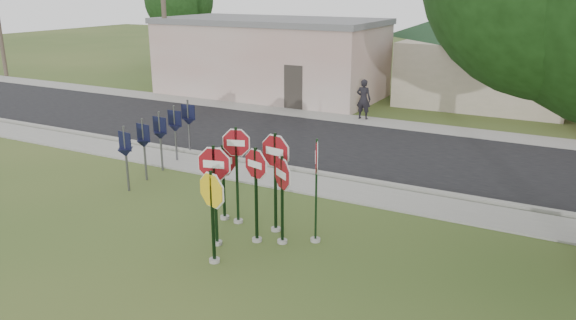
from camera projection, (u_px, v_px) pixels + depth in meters
The scene contains 19 objects.
ground at pixel (219, 263), 12.47m from camera, with size 120.00×120.00×0.00m, color #2E4B1C.
sidewalk_near at pixel (323, 187), 17.09m from camera, with size 60.00×1.60×0.06m, color gray.
road at pixel (373, 150), 20.88m from camera, with size 60.00×7.00×0.04m, color black.
sidewalk_far at pixel (407, 126), 24.49m from camera, with size 60.00×1.60×0.06m, color gray.
curb at pixel (336, 176), 17.92m from camera, with size 60.00×0.20×0.14m, color gray.
stop_sign_center at pixel (256, 183), 13.07m from camera, with size 0.96×0.30×2.45m.
stop_sign_yellow at pixel (212, 205), 12.09m from camera, with size 1.07×0.31×2.25m.
stop_sign_left at pixel (215, 181), 12.88m from camera, with size 1.08×0.27×2.56m.
stop_sign_right at pixel (282, 189), 13.02m from camera, with size 0.88×0.63×2.27m.
stop_sign_back_right at pixel (275, 168), 13.60m from camera, with size 1.13×0.24×2.65m.
stop_sign_back_left at pixel (237, 163), 14.10m from camera, with size 0.94×0.32×2.65m.
stop_sign_far_right at pixel (316, 176), 13.01m from camera, with size 0.48×0.98×2.67m.
stop_sign_far_left at pixel (223, 173), 14.43m from camera, with size 0.46×1.06×2.14m.
route_sign_row at pixel (160, 135), 18.33m from camera, with size 1.43×4.63×2.00m.
building_stucco at pixel (271, 56), 31.03m from camera, with size 12.20×6.20×4.20m.
building_house at pixel (493, 31), 28.99m from camera, with size 11.60×11.60×6.20m.
utility_pole_near at pixel (163, 4), 30.10m from camera, with size 2.20×0.26×9.50m.
bg_tree_left at pixel (179, 0), 40.24m from camera, with size 4.90×4.90×7.35m.
pedestrian at pixel (364, 99), 25.41m from camera, with size 0.66×0.44×1.82m, color black.
Camera 1 is at (6.67, -9.16, 5.89)m, focal length 35.00 mm.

